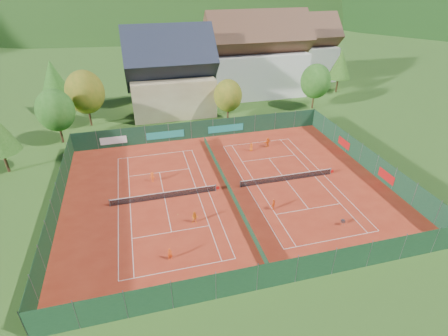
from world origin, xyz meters
TOP-DOWN VIEW (x-y plane):
  - ground at (0.00, 0.00)m, footprint 600.00×600.00m
  - clay_pad at (0.00, 0.00)m, footprint 40.00×32.00m
  - court_markings_left at (-8.00, 0.00)m, footprint 11.03×23.83m
  - court_markings_right at (8.00, 0.00)m, footprint 11.03×23.83m
  - tennis_net_left at (-7.85, 0.00)m, footprint 13.30×0.10m
  - tennis_net_right at (8.15, 0.00)m, footprint 13.30×0.10m
  - court_divider at (0.00, 0.00)m, footprint 0.03×28.80m
  - fence_north at (-0.46, 15.99)m, footprint 40.00×0.10m
  - fence_south at (0.00, -16.00)m, footprint 40.00×0.04m
  - fence_west at (-20.00, 0.00)m, footprint 0.04×32.00m
  - fence_east at (20.00, 0.05)m, footprint 0.09×32.00m
  - chalet at (-3.00, 30.00)m, footprint 16.20×12.00m
  - hotel_block_a at (16.00, 36.00)m, footprint 21.60×11.00m
  - hotel_block_b at (30.00, 44.00)m, footprint 17.28×10.00m
  - tree_west_front at (-22.00, 20.00)m, footprint 5.72×5.72m
  - tree_west_mid at (-18.00, 26.00)m, footprint 6.44×6.44m
  - tree_west_back at (-24.00, 34.00)m, footprint 5.60×5.60m
  - tree_center at (6.00, 22.00)m, footprint 5.01×5.01m
  - tree_east_front at (24.00, 24.00)m, footprint 5.72×5.72m
  - tree_east_mid at (34.00, 32.00)m, footprint 5.04×5.04m
  - tree_east_back at (26.00, 40.00)m, footprint 7.15×7.15m
  - mountain_backdrop at (28.54, 233.48)m, footprint 820.00×530.00m
  - ball_hopper at (10.19, -10.02)m, footprint 0.34×0.34m
  - loose_ball_0 at (-6.92, -3.55)m, footprint 0.07×0.07m
  - loose_ball_1 at (2.57, -9.35)m, footprint 0.07×0.07m
  - player_left_near at (-8.61, -10.37)m, footprint 0.53×0.39m
  - player_left_mid at (-5.28, -5.55)m, footprint 0.84×0.72m
  - player_left_far at (-9.05, 4.27)m, footprint 1.04×0.92m
  - player_right_near at (3.95, -5.43)m, footprint 0.67×0.86m
  - player_right_far_a at (6.25, 9.37)m, footprint 0.73×0.57m
  - player_right_far_b at (9.16, 10.10)m, footprint 1.46×0.88m

SIDE VIEW (x-z plane):
  - mountain_backdrop at x=28.54m, z-range -160.64..81.36m
  - ground at x=0.00m, z-range -0.02..-0.02m
  - clay_pad at x=0.00m, z-range 0.00..0.01m
  - court_markings_left at x=-8.00m, z-range 0.01..0.01m
  - court_markings_right at x=8.00m, z-range 0.01..0.01m
  - loose_ball_0 at x=-6.92m, z-range 0.00..0.07m
  - loose_ball_1 at x=2.57m, z-range 0.00..0.07m
  - court_divider at x=0.00m, z-range 0.00..1.00m
  - tennis_net_left at x=-7.85m, z-range 0.00..1.02m
  - tennis_net_right at x=8.15m, z-range 0.00..1.02m
  - ball_hopper at x=10.19m, z-range 0.16..0.96m
  - player_right_far_a at x=6.25m, z-range 0.00..1.31m
  - player_left_near at x=-8.61m, z-range 0.00..1.34m
  - player_right_near at x=3.95m, z-range 0.00..1.36m
  - player_left_far at x=-9.05m, z-range 0.00..1.40m
  - player_left_mid at x=-5.28m, z-range 0.00..1.49m
  - player_right_far_b at x=9.16m, z-range 0.00..1.50m
  - fence_north at x=-0.46m, z-range -0.03..2.97m
  - fence_east at x=20.00m, z-range -0.02..2.98m
  - fence_south at x=0.00m, z-range 0.00..3.00m
  - fence_west at x=-20.00m, z-range 0.00..3.00m
  - tree_center at x=6.00m, z-range 0.92..8.52m
  - tree_west_front at x=-22.00m, z-range 1.05..9.74m
  - tree_east_front at x=24.00m, z-range 1.05..9.74m
  - tree_east_mid at x=34.00m, z-range 1.56..10.56m
  - tree_west_mid at x=-18.00m, z-range 1.18..10.96m
  - hotel_block_b at x=30.00m, z-range -1.13..14.37m
  - chalet at x=-3.00m, z-range -1.38..14.62m
  - tree_west_back at x=-24.00m, z-range 1.74..11.74m
  - tree_east_back at x=26.00m, z-range 1.31..12.18m
  - hotel_block_a at x=16.00m, z-range -1.24..16.01m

